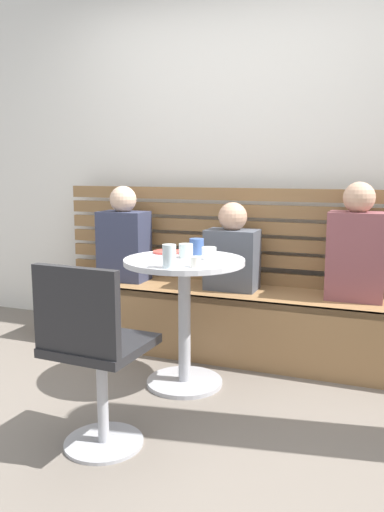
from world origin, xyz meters
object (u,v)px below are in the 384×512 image
person_adult (356,248)px  cup_glass_tall (169,256)px  cafe_table (184,297)px  person_child_middle (232,252)px  cup_espresso_small (196,262)px  booth_bench (225,321)px  cup_ceramic_white (209,253)px  white_chair (93,351)px  cup_mug_blue (197,247)px  cup_glass_short (186,251)px  person_child_left (124,239)px  plate_small (167,252)px

person_adult → cup_glass_tall: 1.24m
cafe_table → person_child_middle: size_ratio=1.27×
cafe_table → person_child_middle: person_child_middle is taller
cup_glass_tall → cup_espresso_small: (0.12, 0.07, -0.03)m
booth_bench → cup_ceramic_white: size_ratio=33.75×
white_chair → person_adult: bearing=56.0°
cup_mug_blue → cafe_table: bearing=-94.9°
cup_ceramic_white → cup_glass_short: bearing=175.0°
person_child_left → plate_small: size_ratio=3.99×
person_adult → person_child_middle: 0.79m
booth_bench → cup_glass_tall: (-0.03, -0.86, 0.58)m
cup_espresso_small → cafe_table: bearing=125.3°
white_chair → plate_small: white_chair is taller
person_child_left → cup_glass_tall: bearing=-49.9°
cup_espresso_small → cup_mug_blue: bearing=110.1°
white_chair → cup_glass_tall: cup_glass_tall is taller
person_child_left → cup_espresso_small: bearing=-43.5°
person_child_left → cup_mug_blue: person_child_left is taller
cup_glass_tall → plate_small: 0.47m
cafe_table → cup_ceramic_white: size_ratio=9.25×
cup_mug_blue → plate_small: 0.19m
booth_bench → plate_small: bearing=-117.8°
person_child_left → cup_mug_blue: bearing=-31.9°
white_chair → person_adult: person_adult is taller
cup_glass_tall → cup_glass_short: bearing=96.3°
cup_ceramic_white → plate_small: cup_ceramic_white is taller
cafe_table → cup_glass_short: (-0.01, 0.04, 0.26)m
cafe_table → white_chair: white_chair is taller
person_child_left → person_child_middle: size_ratio=1.17×
cup_glass_tall → cup_ceramic_white: cup_glass_tall is taller
cup_glass_tall → cup_ceramic_white: 0.32m
person_adult → cup_glass_short: bearing=-146.2°
person_child_middle → cup_glass_tall: bearing=-94.1°
booth_bench → cup_glass_short: (-0.06, -0.55, 0.56)m
person_adult → plate_small: size_ratio=4.24×
person_adult → cafe_table: bearing=-144.4°
cafe_table → person_adult: bearing=35.6°
white_chair → person_child_left: 1.58m
cafe_table → cup_ceramic_white: (0.14, 0.02, 0.26)m
white_chair → cup_espresso_small: 0.72m
person_adult → cup_mug_blue: (-0.86, -0.47, 0.03)m
person_child_middle → cup_glass_tall: size_ratio=4.84×
cup_mug_blue → person_adult: bearing=28.5°
white_chair → plate_small: bearing=94.6°
plate_small → booth_bench: bearing=62.2°
plate_small → person_adult: bearing=24.3°
booth_bench → cup_glass_tall: cup_glass_tall is taller
person_child_left → white_chair: bearing=-66.4°
person_adult → person_child_middle: size_ratio=1.24×
cup_mug_blue → cup_glass_short: 0.12m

